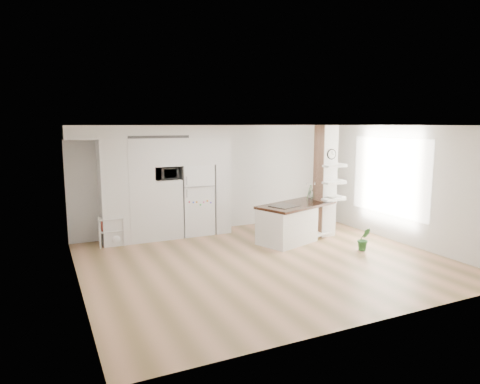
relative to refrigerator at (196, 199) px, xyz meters
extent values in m
cube|color=tan|center=(0.53, -2.68, -0.88)|extent=(7.00, 6.00, 0.01)
cube|color=white|center=(0.53, -2.68, 1.82)|extent=(7.00, 6.00, 0.04)
cube|color=silver|center=(0.53, 0.32, 0.47)|extent=(7.00, 0.04, 2.70)
cube|color=silver|center=(0.53, -5.68, 0.47)|extent=(7.00, 0.04, 2.70)
cube|color=silver|center=(-2.98, -2.68, 0.47)|extent=(0.04, 6.00, 2.70)
cube|color=silver|center=(4.03, -2.68, 0.47)|extent=(0.04, 6.00, 2.70)
cube|color=white|center=(-1.68, -0.01, 0.32)|extent=(1.20, 0.65, 2.40)
cube|color=white|center=(-0.75, -0.01, -0.17)|extent=(0.65, 0.65, 1.42)
cube|color=white|center=(-0.75, -0.01, 1.20)|extent=(0.65, 0.65, 0.65)
cube|color=white|center=(0.00, -0.01, 1.20)|extent=(0.85, 0.65, 0.65)
cube|color=white|center=(0.62, -0.01, 0.32)|extent=(0.40, 0.65, 2.40)
cube|color=silver|center=(-0.97, -0.03, 1.67)|extent=(4.00, 0.70, 0.30)
cube|color=#262626|center=(-0.97, -0.37, 1.56)|extent=(1.40, 0.04, 0.06)
cube|color=white|center=(0.00, 0.00, 0.00)|extent=(0.78, 0.66, 1.75)
cube|color=#B2B2B7|center=(0.00, -0.34, 0.36)|extent=(0.78, 0.01, 0.03)
cube|color=silver|center=(2.82, -1.48, 0.47)|extent=(0.40, 0.40, 2.70)
cube|color=tan|center=(2.61, -1.48, 0.47)|extent=(0.02, 0.40, 2.70)
cube|color=tan|center=(2.82, -1.27, 0.47)|extent=(0.40, 0.02, 2.70)
cylinder|color=black|center=(2.82, -1.69, 1.14)|extent=(0.25, 0.03, 0.25)
cylinder|color=white|center=(2.82, -1.71, 1.14)|extent=(0.21, 0.01, 0.21)
plane|color=white|center=(4.00, -2.38, 0.62)|extent=(0.00, 2.40, 2.40)
cylinder|color=white|center=(2.23, -2.53, 1.24)|extent=(0.12, 0.12, 0.10)
cube|color=white|center=(1.62, -1.70, -0.46)|extent=(1.47, 1.20, 0.82)
cube|color=white|center=(2.50, -1.39, -0.77)|extent=(0.92, 1.01, 0.04)
cube|color=white|center=(2.81, -1.29, -0.46)|extent=(0.30, 0.79, 0.82)
cube|color=#371A10|center=(1.94, -1.59, -0.02)|extent=(2.15, 1.52, 0.06)
cube|color=black|center=(1.53, -1.73, 0.01)|extent=(0.71, 0.65, 0.01)
cube|color=#A97F52|center=(2.45, -1.41, -0.63)|extent=(0.47, 0.41, 0.24)
cylinder|color=white|center=(2.56, -1.27, 0.11)|extent=(0.12, 0.12, 0.22)
cube|color=white|center=(-2.34, -0.19, -0.55)|extent=(0.05, 0.31, 0.64)
cube|color=white|center=(-1.83, -0.23, -0.55)|extent=(0.05, 0.31, 0.64)
cube|color=white|center=(-2.09, -0.21, -0.25)|extent=(0.56, 0.35, 0.03)
cube|color=white|center=(-2.09, -0.21, -0.53)|extent=(0.54, 0.35, 0.03)
sphere|color=white|center=(-2.01, -0.21, -0.72)|extent=(0.31, 0.31, 0.31)
imported|color=#2A692C|center=(2.81, -2.94, -0.62)|extent=(0.34, 0.31, 0.51)
imported|color=#2A692C|center=(3.52, -0.55, -0.63)|extent=(0.30, 0.30, 0.50)
imported|color=#2D2D2D|center=(-0.75, -0.06, 0.69)|extent=(0.54, 0.37, 0.30)
imported|color=#2A692C|center=(3.15, -1.38, 0.65)|extent=(0.27, 0.23, 0.30)
imported|color=white|center=(2.82, -1.78, 0.13)|extent=(0.22, 0.22, 0.05)
camera|label=1|loc=(-3.47, -9.93, 1.85)|focal=32.00mm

